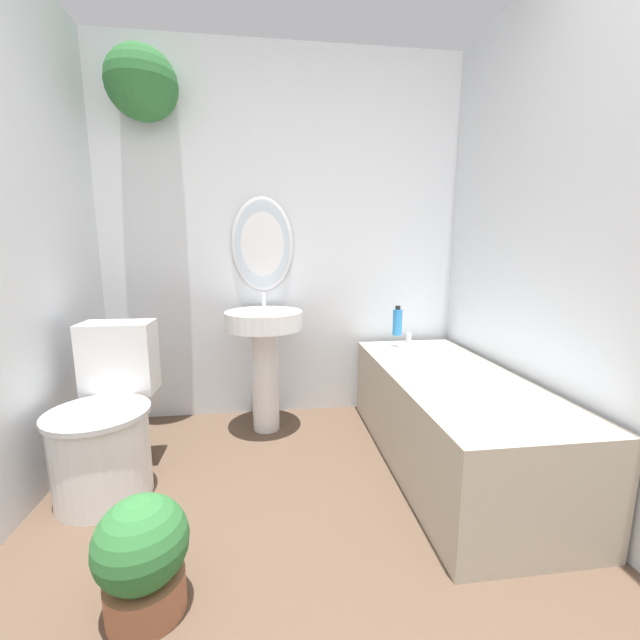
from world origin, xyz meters
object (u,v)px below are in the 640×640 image
Objects in this scene: bathtub at (450,416)px; pedestal_sink at (265,346)px; toilet at (107,427)px; potted_plant at (143,555)px; shampoo_bottle at (397,322)px.

pedestal_sink is at bearing 151.30° from bathtub.
toilet is 0.89× the size of pedestal_sink.
toilet is at bearing 117.11° from potted_plant.
bathtub is 3.91× the size of potted_plant.
bathtub is 7.79× the size of shampoo_bottle.
toilet is 1.98× the size of potted_plant.
shampoo_bottle is at bearing 46.90° from potted_plant.
pedestal_sink is at bearing -175.74° from shampoo_bottle.
bathtub is 1.53m from potted_plant.
shampoo_bottle reaches higher than toilet.
pedestal_sink is at bearing 73.64° from potted_plant.
pedestal_sink is 0.88m from shampoo_bottle.
bathtub is at bearing 0.14° from toilet.
shampoo_bottle is 0.50× the size of potted_plant.
pedestal_sink reaches higher than toilet.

